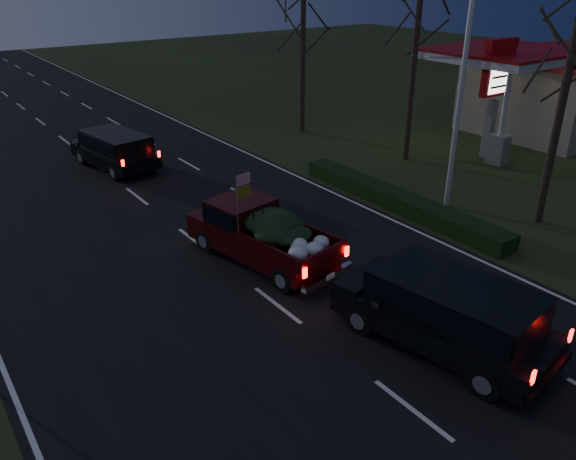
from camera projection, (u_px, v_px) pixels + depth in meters
ground at (277, 306)px, 15.56m from camera, size 120.00×120.00×0.00m
road_asphalt at (277, 305)px, 15.56m from camera, size 14.00×120.00×0.02m
hedge_row at (398, 200)px, 21.77m from camera, size 1.00×10.00×0.60m
light_pole at (465, 62)px, 19.73m from camera, size 0.50×0.90×9.16m
gas_price_pylon at (497, 79)px, 26.10m from camera, size 2.00×0.41×5.57m
gas_station_building at (563, 93)px, 31.84m from camera, size 10.00×7.00×4.00m
gas_canopy at (506, 60)px, 27.65m from camera, size 7.10×6.10×4.88m
bare_tree_near at (570, 65)px, 18.28m from camera, size 3.60×3.60×7.50m
bare_tree_mid at (418, 21)px, 24.61m from camera, size 3.60×3.60×8.50m
bare_tree_far at (303, 35)px, 29.68m from camera, size 3.60×3.60×7.00m
pickup_truck at (261, 231)px, 17.58m from camera, size 2.80×5.45×2.73m
lead_suv at (115, 147)px, 25.67m from camera, size 2.70×5.01×1.37m
rear_suv at (449, 308)px, 13.38m from camera, size 3.01×5.54×1.51m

